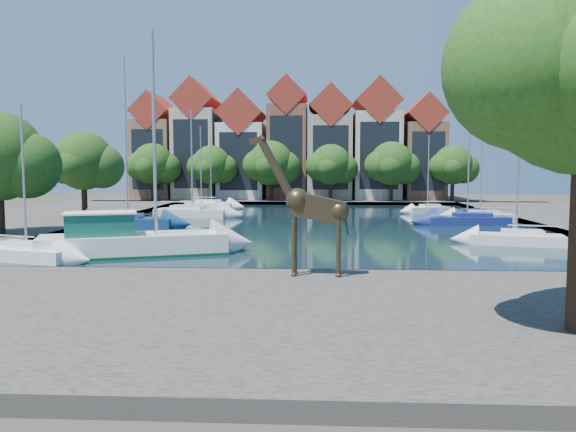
# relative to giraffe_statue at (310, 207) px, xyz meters

# --- Properties ---
(ground) EXTENTS (160.00, 160.00, 0.00)m
(ground) POSITION_rel_giraffe_statue_xyz_m (0.01, 1.48, -3.32)
(ground) COLOR #38332B
(ground) RESTS_ON ground
(water_basin) EXTENTS (38.00, 50.00, 0.08)m
(water_basin) POSITION_rel_giraffe_statue_xyz_m (0.01, 25.48, -3.28)
(water_basin) COLOR black
(water_basin) RESTS_ON ground
(near_quay) EXTENTS (50.00, 14.00, 0.50)m
(near_quay) POSITION_rel_giraffe_statue_xyz_m (0.01, -5.52, -3.07)
(near_quay) COLOR #545049
(near_quay) RESTS_ON ground
(far_quay) EXTENTS (60.00, 16.00, 0.50)m
(far_quay) POSITION_rel_giraffe_statue_xyz_m (0.01, 57.48, -3.07)
(far_quay) COLOR #545049
(far_quay) RESTS_ON ground
(left_quay) EXTENTS (14.00, 52.00, 0.50)m
(left_quay) POSITION_rel_giraffe_statue_xyz_m (-24.99, 25.48, -3.07)
(left_quay) COLOR #545049
(left_quay) RESTS_ON ground
(townhouse_west_end) EXTENTS (5.44, 9.18, 14.93)m
(townhouse_west_end) POSITION_rel_giraffe_statue_xyz_m (-22.99, 57.47, 4.04)
(townhouse_west_end) COLOR #855B48
(townhouse_west_end) RESTS_ON far_quay
(townhouse_west_mid) EXTENTS (5.94, 9.18, 16.79)m
(townhouse_west_mid) POSITION_rel_giraffe_statue_xyz_m (-16.99, 57.47, 4.91)
(townhouse_west_mid) COLOR #BCAD91
(townhouse_west_mid) RESTS_ON far_quay
(townhouse_west_inner) EXTENTS (6.43, 9.18, 15.15)m
(townhouse_west_inner) POSITION_rel_giraffe_statue_xyz_m (-10.49, 57.47, 4.02)
(townhouse_west_inner) COLOR silver
(townhouse_west_inner) RESTS_ON far_quay
(townhouse_center) EXTENTS (5.44, 9.18, 16.93)m
(townhouse_center) POSITION_rel_giraffe_statue_xyz_m (-3.99, 57.47, 5.04)
(townhouse_center) COLOR brown
(townhouse_center) RESTS_ON far_quay
(townhouse_east_inner) EXTENTS (5.94, 9.18, 15.79)m
(townhouse_east_inner) POSITION_rel_giraffe_statue_xyz_m (2.01, 57.47, 4.41)
(townhouse_east_inner) COLOR tan
(townhouse_east_inner) RESTS_ON far_quay
(townhouse_east_mid) EXTENTS (6.43, 9.18, 16.65)m
(townhouse_east_mid) POSITION_rel_giraffe_statue_xyz_m (8.51, 57.47, 4.78)
(townhouse_east_mid) COLOR beige
(townhouse_east_mid) RESTS_ON far_quay
(townhouse_east_end) EXTENTS (5.44, 9.18, 14.43)m
(townhouse_east_end) POSITION_rel_giraffe_statue_xyz_m (15.01, 57.47, 3.78)
(townhouse_east_end) COLOR brown
(townhouse_east_end) RESTS_ON far_quay
(far_tree_far_west) EXTENTS (7.28, 5.60, 7.68)m
(far_tree_far_west) POSITION_rel_giraffe_statue_xyz_m (-21.89, 51.98, 1.86)
(far_tree_far_west) COLOR #332114
(far_tree_far_west) RESTS_ON far_quay
(far_tree_west) EXTENTS (6.76, 5.20, 7.36)m
(far_tree_west) POSITION_rel_giraffe_statue_xyz_m (-13.89, 51.98, 1.75)
(far_tree_west) COLOR #332114
(far_tree_west) RESTS_ON far_quay
(far_tree_mid_west) EXTENTS (7.80, 6.00, 8.00)m
(far_tree_mid_west) POSITION_rel_giraffe_statue_xyz_m (-5.88, 51.98, 1.97)
(far_tree_mid_west) COLOR #332114
(far_tree_mid_west) RESTS_ON far_quay
(far_tree_mid_east) EXTENTS (7.02, 5.40, 7.52)m
(far_tree_mid_east) POSITION_rel_giraffe_statue_xyz_m (2.11, 51.98, 1.81)
(far_tree_mid_east) COLOR #332114
(far_tree_mid_east) RESTS_ON far_quay
(far_tree_east) EXTENTS (7.54, 5.80, 7.84)m
(far_tree_east) POSITION_rel_giraffe_statue_xyz_m (10.12, 51.98, 1.91)
(far_tree_east) COLOR #332114
(far_tree_east) RESTS_ON far_quay
(far_tree_far_east) EXTENTS (6.76, 5.20, 7.36)m
(far_tree_far_east) POSITION_rel_giraffe_statue_xyz_m (18.11, 51.98, 1.75)
(far_tree_far_east) COLOR #332114
(far_tree_far_east) RESTS_ON far_quay
(side_tree_left_near) EXTENTS (7.80, 6.00, 8.20)m
(side_tree_left_near) POSITION_rel_giraffe_statue_xyz_m (-20.88, 13.48, 2.17)
(side_tree_left_near) COLOR #332114
(side_tree_left_near) RESTS_ON left_quay
(side_tree_left_far) EXTENTS (7.28, 5.60, 7.88)m
(side_tree_left_far) POSITION_rel_giraffe_statue_xyz_m (-21.89, 29.48, 2.06)
(side_tree_left_far) COLOR #332114
(side_tree_left_far) RESTS_ON left_quay
(giraffe_statue) EXTENTS (4.02, 0.77, 5.75)m
(giraffe_statue) POSITION_rel_giraffe_statue_xyz_m (0.00, 0.00, 0.00)
(giraffe_statue) COLOR #372D1B
(giraffe_statue) RESTS_ON near_quay
(motorsailer) EXTENTS (10.43, 6.16, 12.35)m
(motorsailer) POSITION_rel_giraffe_statue_xyz_m (-10.17, 7.33, -2.29)
(motorsailer) COLOR white
(motorsailer) RESTS_ON water_basin
(sailboat_left_a) EXTENTS (5.99, 3.54, 8.12)m
(sailboat_left_a) POSITION_rel_giraffe_statue_xyz_m (-14.99, 5.48, -2.73)
(sailboat_left_a) COLOR white
(sailboat_left_a) RESTS_ON water_basin
(sailboat_left_b) EXTENTS (7.24, 2.86, 13.66)m
(sailboat_left_b) POSITION_rel_giraffe_statue_xyz_m (-14.99, 21.34, -2.61)
(sailboat_left_b) COLOR navy
(sailboat_left_b) RESTS_ON water_basin
(sailboat_left_c) EXTENTS (7.58, 3.78, 10.34)m
(sailboat_left_c) POSITION_rel_giraffe_statue_xyz_m (-11.99, 31.38, -2.64)
(sailboat_left_c) COLOR silver
(sailboat_left_c) RESTS_ON water_basin
(sailboat_left_d) EXTENTS (4.62, 2.77, 9.15)m
(sailboat_left_d) POSITION_rel_giraffe_statue_xyz_m (-11.99, 35.64, -2.71)
(sailboat_left_d) COLOR white
(sailboat_left_d) RESTS_ON water_basin
(sailboat_left_e) EXTENTS (6.41, 3.83, 8.48)m
(sailboat_left_e) POSITION_rel_giraffe_statue_xyz_m (-12.40, 43.28, -2.71)
(sailboat_left_e) COLOR white
(sailboat_left_e) RESTS_ON water_basin
(sailboat_right_a) EXTENTS (5.88, 3.15, 9.35)m
(sailboat_right_a) POSITION_rel_giraffe_statue_xyz_m (12.81, 12.85, -2.72)
(sailboat_right_a) COLOR silver
(sailboat_right_a) RESTS_ON water_basin
(sailboat_right_b) EXTENTS (6.97, 2.93, 12.91)m
(sailboat_right_b) POSITION_rel_giraffe_statue_xyz_m (13.02, 25.28, -2.68)
(sailboat_right_b) COLOR navy
(sailboat_right_b) RESTS_ON water_basin
(sailboat_right_c) EXTENTS (5.83, 2.11, 9.78)m
(sailboat_right_c) POSITION_rel_giraffe_statue_xyz_m (15.01, 28.53, -2.72)
(sailboat_right_c) COLOR silver
(sailboat_right_c) RESTS_ON water_basin
(sailboat_right_d) EXTENTS (4.92, 3.16, 8.28)m
(sailboat_right_d) POSITION_rel_giraffe_statue_xyz_m (12.01, 37.38, -2.73)
(sailboat_right_d) COLOR silver
(sailboat_right_d) RESTS_ON water_basin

